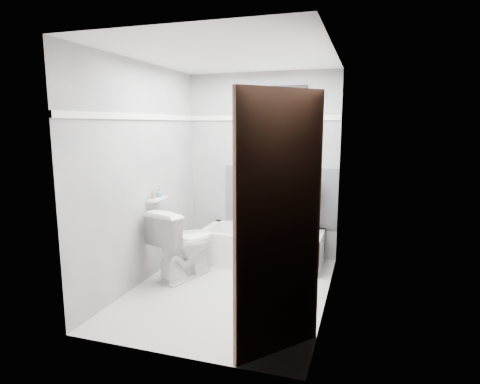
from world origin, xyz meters
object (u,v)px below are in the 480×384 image
at_px(office_chair, 284,215).
at_px(door, 307,240).
at_px(soap_bottle_a, 153,194).
at_px(soap_bottle_b, 159,193).
at_px(bathtub, 262,246).
at_px(toilet, 184,243).

bearing_deg(office_chair, door, -46.19).
bearing_deg(door, office_chair, 104.88).
relative_size(soap_bottle_a, soap_bottle_b, 0.92).
height_order(bathtub, office_chair, office_chair).
bearing_deg(bathtub, toilet, -134.76).
bearing_deg(door, soap_bottle_a, 144.44).
height_order(office_chair, soap_bottle_a, office_chair).
xyz_separation_m(bathtub, soap_bottle_b, (-1.05, -0.70, 0.75)).
bearing_deg(toilet, soap_bottle_b, 11.74).
xyz_separation_m(office_chair, toilet, (-1.00, -0.79, -0.23)).
distance_m(toilet, soap_bottle_a, 0.66).
xyz_separation_m(door, soap_bottle_b, (-1.92, 1.51, -0.04)).
xyz_separation_m(office_chair, soap_bottle_b, (-1.32, -0.75, 0.33)).
bearing_deg(door, bathtub, 111.49).
bearing_deg(soap_bottle_b, soap_bottle_a, -90.02).
bearing_deg(office_chair, bathtub, -140.57).
xyz_separation_m(office_chair, door, (0.60, -2.26, 0.37)).
distance_m(office_chair, soap_bottle_a, 1.63).
distance_m(bathtub, toilet, 1.05).
relative_size(toilet, soap_bottle_a, 8.45).
height_order(office_chair, toilet, office_chair).
height_order(bathtub, soap_bottle_b, soap_bottle_b).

